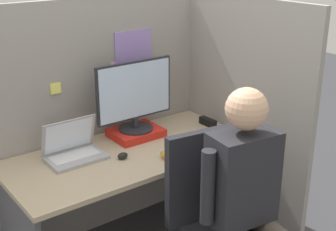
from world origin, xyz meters
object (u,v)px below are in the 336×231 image
object	(u,v)px
stapler	(208,122)
office_chair	(224,222)
laptop	(74,151)
person	(251,194)
monitor	(135,95)
carrot_toy	(170,158)
paper_box	(136,133)

from	to	relation	value
stapler	office_chair	world-z (taller)	office_chair
laptop	person	xyz separation A→B (m)	(0.48, -0.96, -0.01)
monitor	stapler	bearing A→B (deg)	-15.61
stapler	office_chair	size ratio (longest dim) A/B	0.14
carrot_toy	monitor	bearing A→B (deg)	83.64
carrot_toy	office_chair	size ratio (longest dim) A/B	0.15
monitor	laptop	distance (m)	0.54
laptop	office_chair	xyz separation A→B (m)	(0.46, -0.81, -0.25)
monitor	office_chair	world-z (taller)	monitor
paper_box	office_chair	size ratio (longest dim) A/B	0.33
office_chair	laptop	bearing A→B (deg)	119.70
paper_box	stapler	size ratio (longest dim) A/B	2.33
paper_box	person	world-z (taller)	person
laptop	carrot_toy	size ratio (longest dim) A/B	2.26
carrot_toy	person	world-z (taller)	person
paper_box	laptop	size ratio (longest dim) A/B	0.96
monitor	stapler	xyz separation A→B (m)	(0.51, -0.14, -0.26)
paper_box	monitor	world-z (taller)	monitor
paper_box	carrot_toy	xyz separation A→B (m)	(-0.05, -0.44, -0.00)
person	carrot_toy	bearing A→B (deg)	95.59
laptop	carrot_toy	xyz separation A→B (m)	(0.43, -0.38, -0.02)
carrot_toy	stapler	bearing A→B (deg)	28.29
laptop	stapler	bearing A→B (deg)	-4.87
office_chair	person	world-z (taller)	person
carrot_toy	person	xyz separation A→B (m)	(0.06, -0.58, 0.01)
laptop	stapler	xyz separation A→B (m)	(0.98, -0.08, -0.02)
paper_box	office_chair	bearing A→B (deg)	-90.97
paper_box	carrot_toy	world-z (taller)	same
paper_box	person	distance (m)	1.02
office_chair	paper_box	bearing A→B (deg)	89.03
paper_box	carrot_toy	bearing A→B (deg)	-96.40
laptop	carrot_toy	bearing A→B (deg)	-42.01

